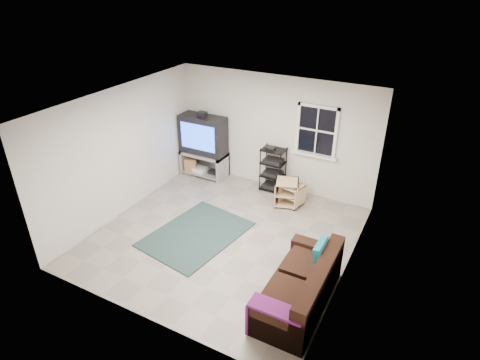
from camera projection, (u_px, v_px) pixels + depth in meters
The scene contains 8 objects.
room at pixel (316, 134), 8.37m from camera, with size 4.60×4.62×4.60m.
tv_unit at pixel (204, 141), 9.53m from camera, with size 1.11×0.55×1.63m.
av_rack at pixel (273, 172), 9.07m from camera, with size 0.52×0.38×1.05m.
side_table_left at pixel (287, 191), 8.60m from camera, with size 0.61×0.61×0.57m.
side_table_right at pixel (293, 193), 8.58m from camera, with size 0.51×0.51×0.49m.
sofa at pixel (301, 288), 6.01m from camera, with size 0.83×1.87×0.86m.
shag_rug at pixel (196, 234), 7.72m from camera, with size 1.43×1.96×0.02m, color black.
paper_bag at pixel (191, 166), 9.90m from camera, with size 0.28×0.18×0.41m, color #A5794A.
Camera 1 is at (3.21, -5.40, 4.57)m, focal length 30.00 mm.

